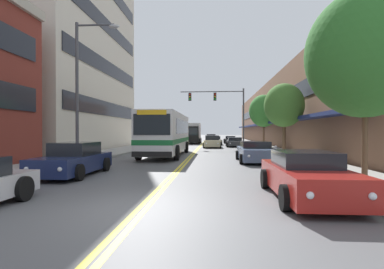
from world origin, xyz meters
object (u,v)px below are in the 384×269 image
object	(u,v)px
car_slate_blue_parked_right_end	(255,152)
street_tree_right_near	(365,54)
car_red_parked_right_foreground	(306,176)
car_white_parked_left_mid	(166,141)
car_dark_grey_parked_right_mid	(235,142)
car_beige_moving_second	(212,142)
traffic_signal_mast	(222,105)
car_charcoal_parked_right_far	(230,140)
box_truck	(192,133)
street_tree_right_far	(264,111)
car_navy_parked_left_far	(74,160)
fire_hydrant	(276,151)
car_champagne_moving_third	(215,141)
city_bus	(167,132)
street_lamp_left_near	(83,81)
car_black_moving_lead	(211,138)
street_tree_right_mid	(284,105)

from	to	relation	value
car_slate_blue_parked_right_end	street_tree_right_near	world-z (taller)	street_tree_right_near
car_red_parked_right_foreground	car_white_parked_left_mid	bearing A→B (deg)	106.41
car_dark_grey_parked_right_mid	street_tree_right_near	xyz separation A→B (m)	(2.22, -27.23, 3.79)
car_beige_moving_second	traffic_signal_mast	bearing A→B (deg)	18.66
car_charcoal_parked_right_far	box_truck	distance (m)	6.11
street_tree_right_far	car_navy_parked_left_far	bearing A→B (deg)	-117.04
car_white_parked_left_mid	car_beige_moving_second	distance (m)	6.84
fire_hydrant	car_champagne_moving_third	bearing A→B (deg)	100.44
car_navy_parked_left_far	car_charcoal_parked_right_far	bearing A→B (deg)	76.25
car_charcoal_parked_right_far	street_tree_right_near	size ratio (longest dim) A/B	0.76
car_red_parked_right_foreground	car_slate_blue_parked_right_end	xyz separation A→B (m)	(-0.02, 10.16, -0.02)
city_bus	street_tree_right_near	size ratio (longest dim) A/B	1.82
street_tree_right_near	fire_hydrant	size ratio (longest dim) A/B	8.05
car_champagne_moving_third	car_red_parked_right_foreground	bearing A→B (deg)	-85.92
street_tree_right_far	fire_hydrant	bearing A→B (deg)	-96.36
city_bus	street_tree_right_far	xyz separation A→B (m)	(9.57, 12.62, 2.50)
car_navy_parked_left_far	car_beige_moving_second	distance (m)	23.21
car_beige_moving_second	street_lamp_left_near	distance (m)	21.39
car_slate_blue_parked_right_end	fire_hydrant	xyz separation A→B (m)	(1.63, 1.96, -0.07)
box_truck	street_lamp_left_near	xyz separation A→B (m)	(-3.34, -32.05, 2.86)
car_champagne_moving_third	street_tree_right_near	world-z (taller)	street_tree_right_near
city_bus	car_beige_moving_second	distance (m)	12.29
car_dark_grey_parked_right_mid	traffic_signal_mast	world-z (taller)	traffic_signal_mast
car_slate_blue_parked_right_end	street_tree_right_far	size ratio (longest dim) A/B	0.80
car_slate_blue_parked_right_end	car_beige_moving_second	distance (m)	16.38
traffic_signal_mast	fire_hydrant	size ratio (longest dim) A/B	9.71
car_charcoal_parked_right_far	street_lamp_left_near	size ratio (longest dim) A/B	0.63
car_black_moving_lead	car_beige_moving_second	distance (m)	23.22
car_white_parked_left_mid	street_tree_right_near	size ratio (longest dim) A/B	0.74
car_champagne_moving_third	traffic_signal_mast	world-z (taller)	traffic_signal_mast
car_dark_grey_parked_right_mid	fire_hydrant	bearing A→B (deg)	-84.29
car_white_parked_left_mid	car_black_moving_lead	xyz separation A→B (m)	(5.64, 19.85, 0.04)
car_charcoal_parked_right_far	street_tree_right_mid	distance (m)	24.66
car_champagne_moving_third	car_slate_blue_parked_right_end	bearing A→B (deg)	-84.24
car_white_parked_left_mid	car_slate_blue_parked_right_end	bearing A→B (deg)	-65.92
car_red_parked_right_foreground	car_champagne_moving_third	distance (m)	34.13
car_red_parked_right_foreground	street_lamp_left_near	size ratio (longest dim) A/B	0.63
car_red_parked_right_foreground	car_champagne_moving_third	size ratio (longest dim) A/B	0.97
car_red_parked_right_foreground	street_tree_right_near	world-z (taller)	street_tree_right_near
car_navy_parked_left_far	car_charcoal_parked_right_far	size ratio (longest dim) A/B	1.00
box_truck	street_tree_right_near	size ratio (longest dim) A/B	1.18
traffic_signal_mast	box_truck	bearing A→B (deg)	110.33
fire_hydrant	car_beige_moving_second	bearing A→B (deg)	107.22
car_white_parked_left_mid	street_tree_right_mid	world-z (taller)	street_tree_right_mid
car_charcoal_parked_right_far	car_beige_moving_second	world-z (taller)	car_beige_moving_second
car_white_parked_left_mid	car_navy_parked_left_far	xyz separation A→B (m)	(0.11, -25.83, 0.05)
street_tree_right_near	street_tree_right_far	size ratio (longest dim) A/B	1.02
city_bus	car_charcoal_parked_right_far	bearing A→B (deg)	75.64
car_dark_grey_parked_right_mid	fire_hydrant	world-z (taller)	car_dark_grey_parked_right_mid
car_black_moving_lead	street_tree_right_far	world-z (taller)	street_tree_right_far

